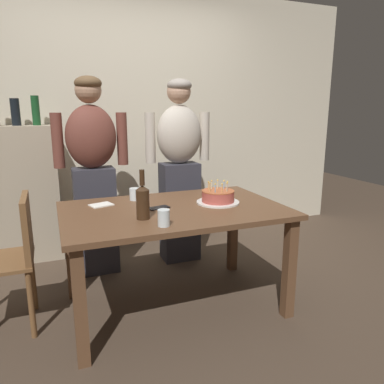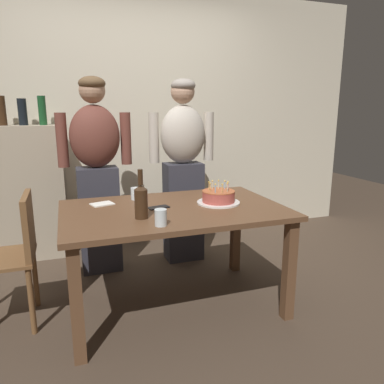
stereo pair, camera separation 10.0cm
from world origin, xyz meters
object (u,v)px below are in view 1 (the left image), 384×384
at_px(birthday_cake, 218,197).
at_px(dining_chair, 13,252).
at_px(person_man_bearded, 93,174).
at_px(cell_phone, 159,208).
at_px(person_woman_cardigan, 179,168).
at_px(water_glass_far, 135,194).
at_px(water_glass_near, 164,218).
at_px(wine_bottle, 143,201).
at_px(napkin_stack, 101,205).

distance_m(birthday_cake, dining_chair, 1.41).
bearing_deg(person_man_bearded, birthday_cake, 133.93).
xyz_separation_m(cell_phone, person_woman_cardigan, (0.43, 0.79, 0.13)).
bearing_deg(cell_phone, birthday_cake, -14.33).
relative_size(water_glass_far, cell_phone, 0.62).
xyz_separation_m(water_glass_near, wine_bottle, (-0.08, 0.18, 0.07)).
bearing_deg(water_glass_far, birthday_cake, -29.88).
relative_size(wine_bottle, person_man_bearded, 0.19).
bearing_deg(napkin_stack, cell_phone, -31.77).
height_order(birthday_cake, person_man_bearded, person_man_bearded).
distance_m(water_glass_near, wine_bottle, 0.21).
bearing_deg(napkin_stack, birthday_cake, -16.68).
relative_size(birthday_cake, dining_chair, 0.35).
height_order(napkin_stack, person_man_bearded, person_man_bearded).
xyz_separation_m(water_glass_far, dining_chair, (-0.84, -0.17, -0.27)).
bearing_deg(water_glass_far, napkin_stack, -164.52).
bearing_deg(birthday_cake, person_woman_cardigan, 90.57).
bearing_deg(water_glass_near, napkin_stack, 114.54).
xyz_separation_m(water_glass_near, napkin_stack, (-0.28, 0.60, -0.05)).
xyz_separation_m(birthday_cake, person_woman_cardigan, (-0.01, 0.81, 0.09)).
distance_m(water_glass_far, napkin_stack, 0.27).
distance_m(water_glass_near, person_man_bearded, 1.20).
bearing_deg(person_woman_cardigan, cell_phone, 61.28).
bearing_deg(dining_chair, water_glass_far, 101.67).
relative_size(birthday_cake, water_glass_near, 3.13).
distance_m(wine_bottle, person_man_bearded, 1.00).
distance_m(birthday_cake, person_man_bearded, 1.12).
distance_m(water_glass_near, dining_chair, 1.03).
height_order(wine_bottle, cell_phone, wine_bottle).
distance_m(water_glass_near, water_glass_far, 0.67).
height_order(water_glass_near, dining_chair, dining_chair).
relative_size(cell_phone, person_woman_cardigan, 0.09).
bearing_deg(person_man_bearded, cell_phone, 113.12).
bearing_deg(napkin_stack, person_woman_cardigan, 35.75).
bearing_deg(person_woman_cardigan, water_glass_near, 66.34).
xyz_separation_m(birthday_cake, water_glass_near, (-0.52, -0.36, 0.01)).
bearing_deg(cell_phone, person_woman_cardigan, 49.29).
distance_m(napkin_stack, person_woman_cardigan, 0.98).
xyz_separation_m(birthday_cake, napkin_stack, (-0.80, 0.24, -0.04)).
distance_m(water_glass_near, cell_phone, 0.39).
bearing_deg(water_glass_near, wine_bottle, 112.50).
bearing_deg(person_man_bearded, dining_chair, 48.10).
bearing_deg(person_woman_cardigan, dining_chair, 26.05).
distance_m(person_woman_cardigan, dining_chair, 1.56).
distance_m(wine_bottle, napkin_stack, 0.48).
distance_m(birthday_cake, napkin_stack, 0.83).
height_order(water_glass_near, water_glass_far, water_glass_near).
distance_m(birthday_cake, water_glass_near, 0.63).
bearing_deg(water_glass_near, birthday_cake, 34.99).
distance_m(birthday_cake, wine_bottle, 0.63).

